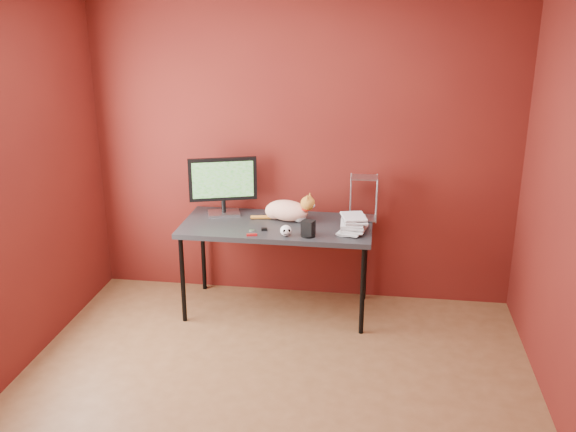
# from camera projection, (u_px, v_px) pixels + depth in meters

# --- Properties ---
(room) EXTENTS (3.52, 3.52, 2.61)m
(room) POSITION_uv_depth(u_px,v_px,m) (263.00, 189.00, 3.54)
(room) COLOR brown
(room) RESTS_ON ground
(desk) EXTENTS (1.50, 0.70, 0.75)m
(desk) POSITION_uv_depth(u_px,v_px,m) (277.00, 230.00, 5.09)
(desk) COLOR black
(desk) RESTS_ON ground
(monitor) EXTENTS (0.54, 0.25, 0.48)m
(monitor) POSITION_uv_depth(u_px,v_px,m) (223.00, 183.00, 5.21)
(monitor) COLOR #A1A1A5
(monitor) RESTS_ON desk
(cat) EXTENTS (0.53, 0.27, 0.25)m
(cat) POSITION_uv_depth(u_px,v_px,m) (288.00, 210.00, 5.12)
(cat) COLOR orange
(cat) RESTS_ON desk
(skull_mug) EXTENTS (0.09, 0.09, 0.08)m
(skull_mug) POSITION_uv_depth(u_px,v_px,m) (286.00, 231.00, 4.80)
(skull_mug) COLOR white
(skull_mug) RESTS_ON desk
(speaker) EXTENTS (0.11, 0.11, 0.12)m
(speaker) POSITION_uv_depth(u_px,v_px,m) (308.00, 229.00, 4.79)
(speaker) COLOR black
(speaker) RESTS_ON desk
(book_stack) EXTENTS (0.23, 0.27, 1.39)m
(book_stack) POSITION_uv_depth(u_px,v_px,m) (345.00, 142.00, 4.70)
(book_stack) COLOR beige
(book_stack) RESTS_ON desk
(wire_rack) EXTENTS (0.22, 0.18, 0.36)m
(wire_rack) POSITION_uv_depth(u_px,v_px,m) (364.00, 198.00, 5.12)
(wire_rack) COLOR #A1A1A5
(wire_rack) RESTS_ON desk
(pocket_knife) EXTENTS (0.08, 0.04, 0.02)m
(pocket_knife) POSITION_uv_depth(u_px,v_px,m) (252.00, 235.00, 4.81)
(pocket_knife) COLOR #980B0E
(pocket_knife) RESTS_ON desk
(black_gadget) EXTENTS (0.05, 0.04, 0.02)m
(black_gadget) POSITION_uv_depth(u_px,v_px,m) (264.00, 229.00, 4.92)
(black_gadget) COLOR black
(black_gadget) RESTS_ON desk
(washer) EXTENTS (0.05, 0.05, 0.00)m
(washer) POSITION_uv_depth(u_px,v_px,m) (252.00, 230.00, 4.92)
(washer) COLOR #A1A1A5
(washer) RESTS_ON desk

